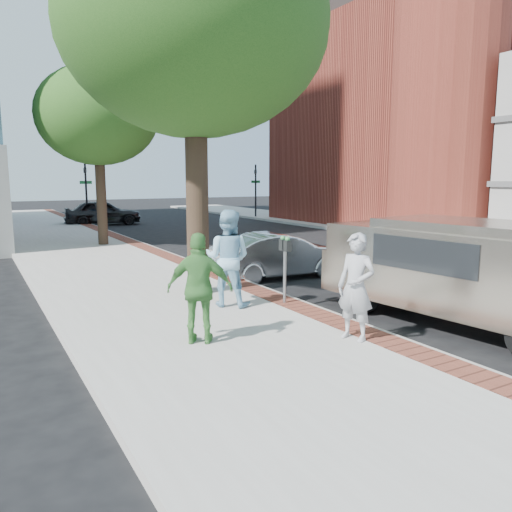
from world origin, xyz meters
TOP-DOWN VIEW (x-y plane):
  - ground at (0.00, 0.00)m, footprint 120.00×120.00m
  - sidewalk at (-1.50, 8.00)m, footprint 5.00×60.00m
  - brick_strip at (0.70, 8.00)m, footprint 0.60×60.00m
  - curb at (1.05, 8.00)m, footprint 0.10×60.00m
  - sidewalk_far at (14.50, 8.00)m, footprint 5.00×60.00m
  - church at (20.98, 13.13)m, footprint 19.00×16.00m
  - signal_near at (0.90, 22.00)m, footprint 0.70×0.15m
  - signal_far at (12.50, 22.00)m, footprint 0.70×0.15m
  - tree_near at (-0.60, 1.90)m, footprint 6.00×6.00m
  - tree_far at (-0.50, 12.00)m, footprint 4.80×4.80m
  - parking_meter at (0.61, 0.01)m, footprint 0.12×0.32m
  - person_gray at (0.28, -2.65)m, footprint 0.63×0.77m
  - person_officer at (-0.55, 0.45)m, footprint 1.26×1.25m
  - person_green at (-2.04, -1.51)m, footprint 1.15×0.94m
  - sedan_silver at (2.47, 3.10)m, footprint 4.01×1.60m
  - bg_car at (1.89, 22.40)m, footprint 4.71×2.36m
  - van at (2.98, -2.46)m, footprint 2.74×5.73m

SIDE VIEW (x-z plane):
  - ground at x=0.00m, z-range 0.00..0.00m
  - sidewalk at x=-1.50m, z-range 0.00..0.15m
  - curb at x=1.05m, z-range 0.00..0.15m
  - sidewalk_far at x=14.50m, z-range 0.00..0.15m
  - brick_strip at x=0.70m, z-range 0.15..0.16m
  - sedan_silver at x=2.47m, z-range 0.00..1.30m
  - bg_car at x=1.89m, z-range 0.00..1.54m
  - person_gray at x=0.28m, z-range 0.15..1.96m
  - person_green at x=-2.04m, z-range 0.15..1.98m
  - van at x=2.98m, z-range 0.10..2.14m
  - person_officer at x=-0.55m, z-range 0.15..2.20m
  - parking_meter at x=0.61m, z-range 0.47..1.94m
  - signal_near at x=0.90m, z-range 0.35..4.15m
  - signal_far at x=12.50m, z-range 0.35..4.15m
  - tree_far at x=-0.50m, z-range 1.73..8.87m
  - tree_near at x=-0.60m, z-range 1.92..10.43m
  - church at x=20.98m, z-range -2.94..17.46m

